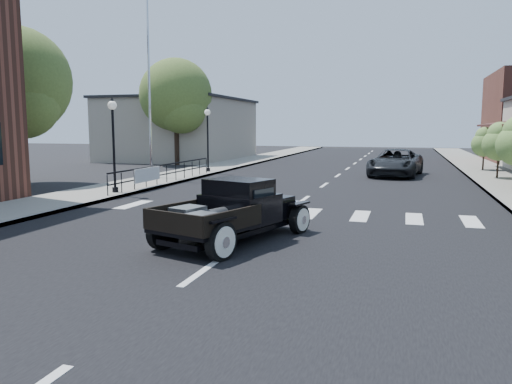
# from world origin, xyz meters

# --- Properties ---
(ground) EXTENTS (120.00, 120.00, 0.00)m
(ground) POSITION_xyz_m (0.00, 0.00, 0.00)
(ground) COLOR black
(ground) RESTS_ON ground
(road) EXTENTS (14.00, 80.00, 0.02)m
(road) POSITION_xyz_m (0.00, 15.00, 0.01)
(road) COLOR black
(road) RESTS_ON ground
(road_markings) EXTENTS (12.00, 60.00, 0.06)m
(road_markings) POSITION_xyz_m (0.00, 10.00, 0.00)
(road_markings) COLOR silver
(road_markings) RESTS_ON ground
(sidewalk_left) EXTENTS (3.00, 80.00, 0.15)m
(sidewalk_left) POSITION_xyz_m (-8.50, 15.00, 0.07)
(sidewalk_left) COLOR #98968A
(sidewalk_left) RESTS_ON ground
(sidewalk_right) EXTENTS (3.00, 80.00, 0.15)m
(sidewalk_right) POSITION_xyz_m (8.50, 15.00, 0.07)
(sidewalk_right) COLOR gray
(sidewalk_right) RESTS_ON ground
(low_building_left) EXTENTS (10.00, 12.00, 5.00)m
(low_building_left) POSITION_xyz_m (-15.00, 28.00, 2.50)
(low_building_left) COLOR #A29988
(low_building_left) RESTS_ON ground
(railing) EXTENTS (0.08, 10.00, 1.00)m
(railing) POSITION_xyz_m (-7.30, 10.00, 0.65)
(railing) COLOR black
(railing) RESTS_ON sidewalk_left
(banner) EXTENTS (0.04, 2.20, 0.60)m
(banner) POSITION_xyz_m (-7.22, 8.00, 0.45)
(banner) COLOR silver
(banner) RESTS_ON sidewalk_left
(lamp_post_b) EXTENTS (0.36, 0.36, 3.80)m
(lamp_post_b) POSITION_xyz_m (-7.60, 6.00, 2.05)
(lamp_post_b) COLOR black
(lamp_post_b) RESTS_ON sidewalk_left
(lamp_post_c) EXTENTS (0.36, 0.36, 3.80)m
(lamp_post_c) POSITION_xyz_m (-7.60, 16.00, 2.05)
(lamp_post_c) COLOR black
(lamp_post_c) RESTS_ON sidewalk_left
(flagpole) EXTENTS (0.12, 0.12, 11.44)m
(flagpole) POSITION_xyz_m (-9.20, 12.00, 5.87)
(flagpole) COLOR silver
(flagpole) RESTS_ON sidewalk_left
(big_tree_near) EXTENTS (5.10, 5.10, 7.49)m
(big_tree_near) POSITION_xyz_m (-14.00, 8.00, 3.74)
(big_tree_near) COLOR #495F29
(big_tree_near) RESTS_ON ground
(big_tree_far) EXTENTS (5.27, 5.27, 7.74)m
(big_tree_far) POSITION_xyz_m (-12.50, 22.00, 3.87)
(big_tree_far) COLOR #495F29
(big_tree_far) RESTS_ON ground
(small_tree_d) EXTENTS (1.67, 1.67, 2.79)m
(small_tree_d) POSITION_xyz_m (8.30, 16.79, 1.54)
(small_tree_d) COLOR #587C39
(small_tree_d) RESTS_ON sidewalk_right
(small_tree_e) EXTENTS (1.52, 1.52, 2.54)m
(small_tree_e) POSITION_xyz_m (8.30, 21.90, 1.42)
(small_tree_e) COLOR #587C39
(small_tree_e) RESTS_ON sidewalk_right
(hotrod_pickup) EXTENTS (3.43, 4.94, 1.56)m
(hotrod_pickup) POSITION_xyz_m (-0.27, -0.37, 0.78)
(hotrod_pickup) COLOR black
(hotrod_pickup) RESTS_ON ground
(second_car) EXTENTS (3.24, 5.77, 1.52)m
(second_car) POSITION_xyz_m (3.17, 17.72, 0.76)
(second_car) COLOR black
(second_car) RESTS_ON ground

